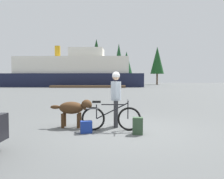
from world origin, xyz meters
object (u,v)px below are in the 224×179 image
Objects in this scene: bicycle at (111,118)px; person_cyclist at (116,94)px; handbag_pannier at (86,127)px; dog at (74,108)px; backpack at (138,126)px; ferry_boat at (75,73)px.

bicycle is 0.86m from person_cyclist.
person_cyclist reaches higher than handbag_pannier.
person_cyclist is (0.15, 0.51, 0.67)m from bicycle.
person_cyclist is at bearing 4.43° from dog.
handbag_pannier is at bearing -155.08° from bicycle.
backpack is 39.16m from ferry_boat.
dog is at bearing 157.02° from backpack.
bicycle is at bearing -106.37° from person_cyclist.
backpack is (1.92, -0.81, -0.36)m from dog.
handbag_pannier is (-0.67, -0.31, -0.21)m from bicycle.
ferry_boat is at bearing 101.32° from dog.
ferry_boat reaches higher than backpack.
bicycle is 0.87m from backpack.
dog is 0.05× the size of ferry_boat.
handbag_pannier is (-1.43, 0.09, -0.06)m from backpack.
person_cyclist is 1.37m from backpack.
bicycle is 38.59m from ferry_boat.
person_cyclist is 38.09m from ferry_boat.
dog reaches higher than handbag_pannier.
bicycle is 0.06× the size of ferry_boat.
dog is 0.97m from handbag_pannier.
backpack is at bearing -22.98° from dog.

